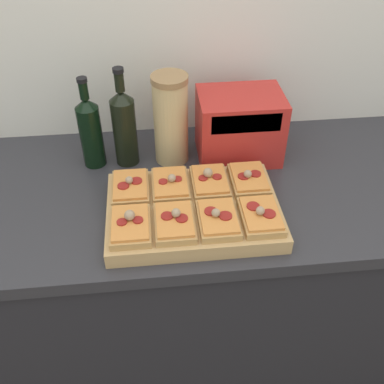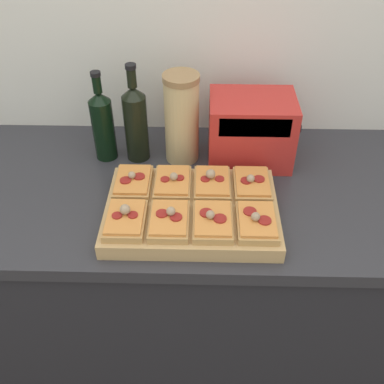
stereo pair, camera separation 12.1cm
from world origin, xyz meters
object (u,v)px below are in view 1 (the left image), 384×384
object	(u,v)px
wine_bottle	(124,126)
grain_jar_tall	(171,120)
cutting_board	(193,211)
toaster_oven	(239,126)
olive_oil_bottle	(90,131)

from	to	relation	value
wine_bottle	grain_jar_tall	world-z (taller)	wine_bottle
cutting_board	toaster_oven	bearing A→B (deg)	58.18
olive_oil_bottle	toaster_oven	size ratio (longest dim) A/B	1.04
wine_bottle	toaster_oven	distance (m)	0.35
wine_bottle	olive_oil_bottle	bearing A→B (deg)	-180.00
cutting_board	wine_bottle	distance (m)	0.35
grain_jar_tall	toaster_oven	bearing A→B (deg)	-0.23
wine_bottle	toaster_oven	size ratio (longest dim) A/B	1.13
olive_oil_bottle	toaster_oven	xyz separation A→B (m)	(0.45, -0.00, -0.01)
cutting_board	grain_jar_tall	xyz separation A→B (m)	(-0.04, 0.28, 0.12)
toaster_oven	grain_jar_tall	bearing A→B (deg)	179.77
olive_oil_bottle	wine_bottle	bearing A→B (deg)	0.00
grain_jar_tall	toaster_oven	xyz separation A→B (m)	(0.21, -0.00, -0.04)
wine_bottle	cutting_board	bearing A→B (deg)	-57.68
cutting_board	olive_oil_bottle	size ratio (longest dim) A/B	1.59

